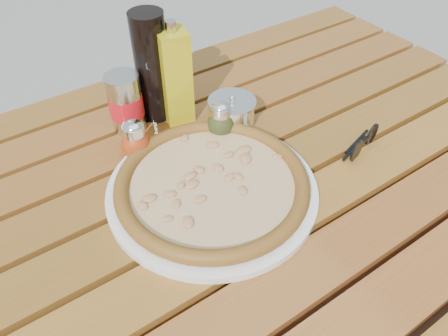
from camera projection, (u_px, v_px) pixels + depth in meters
table at (230, 215)px, 0.81m from camera, size 1.40×0.90×0.75m
plate at (212, 190)px, 0.75m from camera, size 0.36×0.36×0.01m
pizza at (212, 184)px, 0.74m from camera, size 0.37×0.37×0.03m
pepper_shaker at (135, 141)px, 0.80m from camera, size 0.07×0.07×0.08m
oregano_shaker at (221, 121)px, 0.84m from camera, size 0.06×0.06×0.08m
dark_bottle at (152, 67)px, 0.85m from camera, size 0.08×0.08×0.22m
soda_can at (126, 103)px, 0.85m from camera, size 0.08×0.08×0.12m
olive_oil_cruet at (175, 77)px, 0.85m from camera, size 0.06×0.06×0.21m
parmesan_tin at (232, 113)px, 0.87m from camera, size 0.12×0.12×0.07m
sunglasses at (363, 143)px, 0.83m from camera, size 0.11×0.05×0.04m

